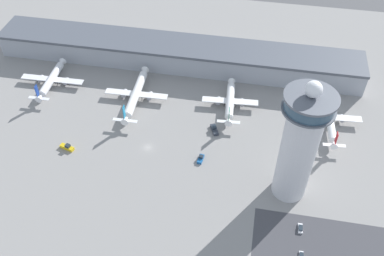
{
  "coord_description": "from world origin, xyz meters",
  "views": [
    {
      "loc": [
        47.28,
        -136.54,
        155.55
      ],
      "look_at": [
        20.28,
        10.02,
        7.52
      ],
      "focal_mm": 40.0,
      "sensor_mm": 36.0,
      "label": 1
    }
  ],
  "objects_px": {
    "control_tower": "(300,144)",
    "airplane_gate_alpha": "(51,79)",
    "car_navy_sedan": "(301,256)",
    "car_black_suv": "(300,228)",
    "airplane_gate_charlie": "(230,101)",
    "airplane_gate_delta": "(329,117)",
    "service_truck_fuel": "(67,147)",
    "service_truck_baggage": "(214,129)",
    "service_truck_catering": "(201,159)",
    "airplane_gate_bravo": "(136,94)"
  },
  "relations": [
    {
      "from": "control_tower",
      "to": "airplane_gate_alpha",
      "type": "relative_size",
      "value": 1.69
    },
    {
      "from": "car_navy_sedan",
      "to": "car_black_suv",
      "type": "height_order",
      "value": "car_black_suv"
    },
    {
      "from": "airplane_gate_charlie",
      "to": "car_black_suv",
      "type": "height_order",
      "value": "airplane_gate_charlie"
    },
    {
      "from": "car_black_suv",
      "to": "airplane_gate_delta",
      "type": "bearing_deg",
      "value": 78.34
    },
    {
      "from": "control_tower",
      "to": "car_black_suv",
      "type": "xyz_separation_m",
      "value": [
        5.59,
        -19.78,
        -29.55
      ]
    },
    {
      "from": "control_tower",
      "to": "service_truck_fuel",
      "type": "height_order",
      "value": "control_tower"
    },
    {
      "from": "car_black_suv",
      "to": "service_truck_fuel",
      "type": "bearing_deg",
      "value": 167.34
    },
    {
      "from": "airplane_gate_alpha",
      "to": "car_navy_sedan",
      "type": "distance_m",
      "value": 163.89
    },
    {
      "from": "car_navy_sedan",
      "to": "airplane_gate_charlie",
      "type": "bearing_deg",
      "value": 114.88
    },
    {
      "from": "car_navy_sedan",
      "to": "car_black_suv",
      "type": "distance_m",
      "value": 12.76
    },
    {
      "from": "airplane_gate_alpha",
      "to": "airplane_gate_delta",
      "type": "bearing_deg",
      "value": -1.52
    },
    {
      "from": "airplane_gate_charlie",
      "to": "airplane_gate_delta",
      "type": "xyz_separation_m",
      "value": [
        51.88,
        -3.37,
        -0.04
      ]
    },
    {
      "from": "control_tower",
      "to": "airplane_gate_delta",
      "type": "height_order",
      "value": "control_tower"
    },
    {
      "from": "service_truck_baggage",
      "to": "airplane_gate_delta",
      "type": "bearing_deg",
      "value": 15.59
    },
    {
      "from": "control_tower",
      "to": "airplane_gate_charlie",
      "type": "height_order",
      "value": "control_tower"
    },
    {
      "from": "control_tower",
      "to": "service_truck_baggage",
      "type": "distance_m",
      "value": 57.17
    },
    {
      "from": "airplane_gate_delta",
      "to": "service_truck_fuel",
      "type": "bearing_deg",
      "value": -161.84
    },
    {
      "from": "control_tower",
      "to": "service_truck_baggage",
      "type": "relative_size",
      "value": 7.77
    },
    {
      "from": "service_truck_fuel",
      "to": "car_black_suv",
      "type": "bearing_deg",
      "value": -12.66
    },
    {
      "from": "airplane_gate_alpha",
      "to": "service_truck_catering",
      "type": "height_order",
      "value": "airplane_gate_alpha"
    },
    {
      "from": "airplane_gate_delta",
      "to": "car_black_suv",
      "type": "bearing_deg",
      "value": -101.66
    },
    {
      "from": "airplane_gate_charlie",
      "to": "service_truck_fuel",
      "type": "bearing_deg",
      "value": -149.03
    },
    {
      "from": "control_tower",
      "to": "car_navy_sedan",
      "type": "height_order",
      "value": "control_tower"
    },
    {
      "from": "service_truck_fuel",
      "to": "airplane_gate_charlie",
      "type": "bearing_deg",
      "value": 30.97
    },
    {
      "from": "airplane_gate_charlie",
      "to": "service_truck_catering",
      "type": "height_order",
      "value": "airplane_gate_charlie"
    },
    {
      "from": "car_black_suv",
      "to": "car_navy_sedan",
      "type": "bearing_deg",
      "value": -87.98
    },
    {
      "from": "service_truck_fuel",
      "to": "car_navy_sedan",
      "type": "relative_size",
      "value": 1.71
    },
    {
      "from": "control_tower",
      "to": "service_truck_catering",
      "type": "xyz_separation_m",
      "value": [
        -41.61,
        10.32,
        -29.29
      ]
    },
    {
      "from": "airplane_gate_alpha",
      "to": "service_truck_fuel",
      "type": "height_order",
      "value": "airplane_gate_alpha"
    },
    {
      "from": "airplane_gate_alpha",
      "to": "car_black_suv",
      "type": "distance_m",
      "value": 157.35
    },
    {
      "from": "airplane_gate_charlie",
      "to": "service_truck_baggage",
      "type": "height_order",
      "value": "airplane_gate_charlie"
    },
    {
      "from": "airplane_gate_charlie",
      "to": "airplane_gate_delta",
      "type": "bearing_deg",
      "value": -3.72
    },
    {
      "from": "airplane_gate_alpha",
      "to": "service_truck_catering",
      "type": "relative_size",
      "value": 6.3
    },
    {
      "from": "service_truck_baggage",
      "to": "airplane_gate_charlie",
      "type": "bearing_deg",
      "value": 73.95
    },
    {
      "from": "airplane_gate_bravo",
      "to": "car_navy_sedan",
      "type": "relative_size",
      "value": 10.12
    },
    {
      "from": "airplane_gate_charlie",
      "to": "car_black_suv",
      "type": "xyz_separation_m",
      "value": [
        38.07,
        -70.3,
        -3.72
      ]
    },
    {
      "from": "control_tower",
      "to": "car_navy_sedan",
      "type": "relative_size",
      "value": 13.86
    },
    {
      "from": "service_truck_catering",
      "to": "airplane_gate_charlie",
      "type": "bearing_deg",
      "value": 77.2
    },
    {
      "from": "airplane_gate_bravo",
      "to": "car_black_suv",
      "type": "bearing_deg",
      "value": -36.77
    },
    {
      "from": "service_truck_fuel",
      "to": "car_black_suv",
      "type": "height_order",
      "value": "service_truck_fuel"
    },
    {
      "from": "service_truck_catering",
      "to": "car_navy_sedan",
      "type": "bearing_deg",
      "value": -41.96
    },
    {
      "from": "airplane_gate_delta",
      "to": "service_truck_catering",
      "type": "height_order",
      "value": "airplane_gate_delta"
    },
    {
      "from": "control_tower",
      "to": "service_truck_baggage",
      "type": "xyz_separation_m",
      "value": [
        -38.06,
        31.11,
        -29.19
      ]
    },
    {
      "from": "control_tower",
      "to": "car_navy_sedan",
      "type": "xyz_separation_m",
      "value": [
        6.04,
        -32.54,
        -29.6
      ]
    },
    {
      "from": "car_navy_sedan",
      "to": "control_tower",
      "type": "bearing_deg",
      "value": 100.52
    },
    {
      "from": "airplane_gate_delta",
      "to": "service_truck_baggage",
      "type": "height_order",
      "value": "airplane_gate_delta"
    },
    {
      "from": "service_truck_fuel",
      "to": "car_black_suv",
      "type": "distance_m",
      "value": 115.76
    },
    {
      "from": "airplane_gate_delta",
      "to": "car_navy_sedan",
      "type": "bearing_deg",
      "value": -99.52
    },
    {
      "from": "airplane_gate_alpha",
      "to": "service_truck_baggage",
      "type": "relative_size",
      "value": 4.59
    },
    {
      "from": "airplane_gate_alpha",
      "to": "airplane_gate_delta",
      "type": "xyz_separation_m",
      "value": [
        154.18,
        -4.09,
        0.35
      ]
    }
  ]
}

